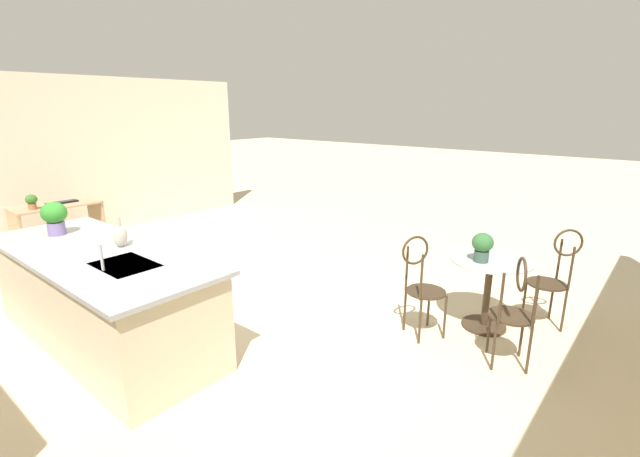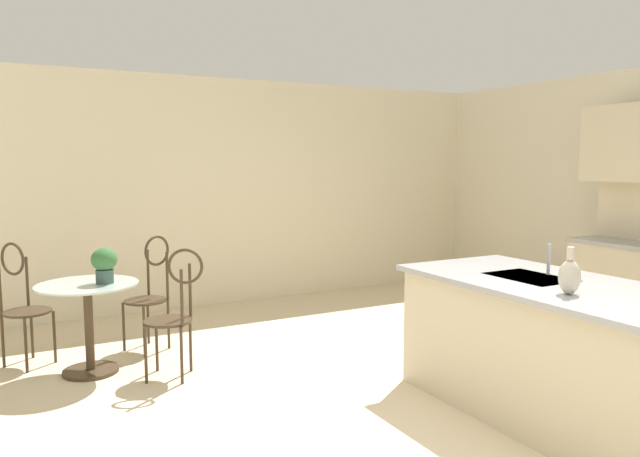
% 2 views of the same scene
% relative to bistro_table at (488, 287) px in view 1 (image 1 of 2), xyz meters
% --- Properties ---
extents(ground_plane, '(40.00, 40.00, 0.00)m').
position_rel_bistro_table_xyz_m(ground_plane, '(2.40, 1.78, -0.45)').
color(ground_plane, beige).
extents(wall_right, '(0.12, 7.80, 2.70)m').
position_rel_bistro_table_xyz_m(wall_right, '(6.66, 1.78, 0.90)').
color(wall_right, beige).
rests_on(wall_right, ground).
extents(kitchen_island, '(2.80, 1.06, 0.92)m').
position_rel_bistro_table_xyz_m(kitchen_island, '(2.70, 2.63, 0.02)').
color(kitchen_island, beige).
rests_on(kitchen_island, ground).
extents(bistro_table, '(0.80, 0.80, 0.74)m').
position_rel_bistro_table_xyz_m(bistro_table, '(0.00, 0.00, 0.00)').
color(bistro_table, '#3D2D1E').
rests_on(bistro_table, ground).
extents(chair_near_window, '(0.51, 0.52, 1.04)m').
position_rel_bistro_table_xyz_m(chair_near_window, '(-0.42, 0.59, 0.13)').
color(chair_near_window, '#3D2D1E').
rests_on(chair_near_window, ground).
extents(chair_by_island, '(0.52, 0.52, 1.04)m').
position_rel_bistro_table_xyz_m(chair_by_island, '(0.44, 0.59, 0.13)').
color(chair_by_island, '#3D2D1E').
rests_on(chair_by_island, ground).
extents(chair_toward_desk, '(0.53, 0.53, 1.04)m').
position_rel_bistro_table_xyz_m(chair_toward_desk, '(-0.49, -0.46, 0.13)').
color(chair_toward_desk, '#3D2D1E').
rests_on(chair_toward_desk, ground).
extents(sink_faucet, '(0.02, 0.02, 0.22)m').
position_rel_bistro_table_xyz_m(sink_faucet, '(2.15, 2.81, 0.58)').
color(sink_faucet, '#B2B5BA').
rests_on(sink_faucet, kitchen_island).
extents(writing_desk, '(0.60, 1.20, 0.74)m').
position_rel_bistro_table_xyz_m(writing_desk, '(6.05, 1.77, 0.06)').
color(writing_desk, tan).
rests_on(writing_desk, ground).
extents(keyboard, '(0.16, 0.44, 0.03)m').
position_rel_bistro_table_xyz_m(keyboard, '(6.07, 1.67, 0.31)').
color(keyboard, black).
rests_on(keyboard, writing_desk).
extents(potted_plant_on_table, '(0.20, 0.20, 0.29)m').
position_rel_bistro_table_xyz_m(potted_plant_on_table, '(0.05, 0.13, 0.46)').
color(potted_plant_on_table, '#385147').
rests_on(potted_plant_on_table, bistro_table).
extents(potted_plant_counter_far, '(0.24, 0.24, 0.34)m').
position_rel_bistro_table_xyz_m(potted_plant_counter_far, '(3.55, 2.64, 0.67)').
color(potted_plant_counter_far, '#7A669E').
rests_on(potted_plant_counter_far, kitchen_island).
extents(potted_plant_on_desk, '(0.16, 0.16, 0.22)m').
position_rel_bistro_table_xyz_m(potted_plant_on_desk, '(5.93, 2.12, 0.42)').
color(potted_plant_on_desk, '#9E603D').
rests_on(potted_plant_on_desk, writing_desk).
extents(vase_on_counter, '(0.13, 0.13, 0.29)m').
position_rel_bistro_table_xyz_m(vase_on_counter, '(2.65, 2.41, 0.58)').
color(vase_on_counter, '#BCB29E').
rests_on(vase_on_counter, kitchen_island).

